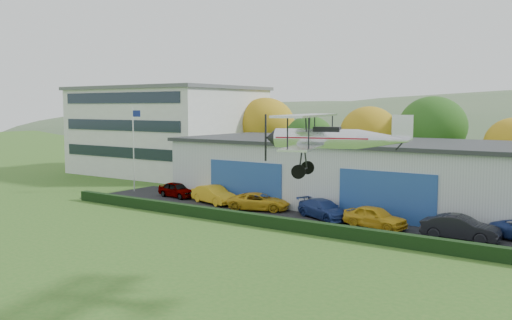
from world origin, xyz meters
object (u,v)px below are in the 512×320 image
Objects in this scene: biplane at (329,137)px; flagpole at (134,141)px; office_block at (168,130)px; hangar at (415,176)px; car_4 at (375,217)px; car_1 at (214,195)px; car_2 at (259,202)px; car_5 at (460,228)px; car_3 at (324,209)px; car_0 at (177,190)px.

flagpole is at bearing 134.95° from biplane.
flagpole is at bearing -58.03° from office_block.
office_block is at bearing 167.99° from hangar.
flagpole is 25.37m from car_4.
hangar reaches higher than car_4.
car_1 is 0.95× the size of car_2.
car_4 is 0.62× the size of biplane.
hangar is 9.49× the size of car_4.
car_5 is at bearing -78.13° from car_1.
office_block reaches higher than biplane.
hangar is 22.38m from biplane.
hangar is at bearing -5.91° from car_3.
hangar reaches higher than car_1.
car_5 is (15.35, -1.06, 0.08)m from car_2.
biplane is (18.06, -14.74, 6.00)m from car_1.
hangar is 10.13m from car_5.
flagpole reaches higher than car_1.
office_block is 32.49m from car_3.
car_2 is at bearing 116.53° from biplane.
hangar is 25.68m from flagpole.
hangar is 8.53× the size of car_2.
car_4 is at bearing -86.74° from car_0.
car_1 reaches higher than car_0.
biplane is (7.71, -14.47, 6.08)m from car_3.
office_block is 23.60m from car_1.
car_0 is 0.57× the size of biplane.
car_1 is at bearing -89.19° from car_0.
car_1 reaches higher than car_2.
hangar reaches higher than car_0.
office_block reaches higher than car_5.
office_block is at bearing 87.68° from car_3.
car_0 is 9.43m from car_2.
office_block is 4.47× the size of car_3.
office_block is 5.23× the size of car_0.
car_3 is at bearing 82.14° from car_5.
office_block is at bearing 74.22° from car_4.
biplane reaches higher than car_3.
car_3 is at bearing -111.09° from car_2.
flagpole reaches higher than biplane.
car_2 is (-9.80, -7.20, -1.95)m from hangar.
car_0 is at bearing 93.51° from car_4.
car_1 is 1.05× the size of car_4.
hangar is 9.01× the size of car_5.
car_1 is (10.38, -0.98, -3.99)m from flagpole.
car_0 is (-19.18, -6.32, -1.94)m from hangar.
car_4 is at bearing -77.58° from car_3.
office_block is (-33.00, 7.02, 2.56)m from hangar.
car_3 is 4.33m from car_4.
flagpole is 30.79m from car_5.
car_4 is at bearing 86.46° from car_5.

